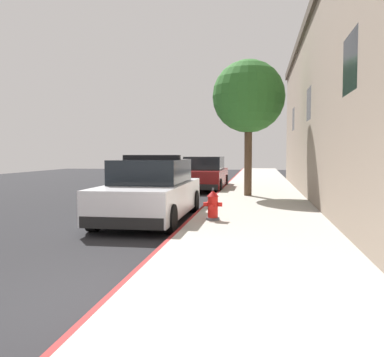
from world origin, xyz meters
name	(u,v)px	position (x,y,z in m)	size (l,w,h in m)	color
ground_plane	(91,204)	(-4.39, 10.00, -0.10)	(30.05, 60.00, 0.20)	#232326
sidewalk_pavement	(259,202)	(1.61, 10.00, 0.08)	(3.22, 60.00, 0.15)	#ADA89E
curb_painted_edge	(211,201)	(-0.04, 10.00, 0.08)	(0.08, 60.00, 0.15)	maroon
police_cruiser	(151,192)	(-1.14, 6.04, 0.74)	(1.94, 4.84, 1.68)	white
parked_car_silver_ahead	(204,174)	(-0.95, 15.31, 0.74)	(1.94, 4.84, 1.56)	maroon
fire_hydrant	(213,205)	(0.52, 5.38, 0.50)	(0.44, 0.40, 0.76)	#4C4C51
street_tree	(249,97)	(1.18, 11.38, 3.78)	(2.66, 2.66, 4.99)	brown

